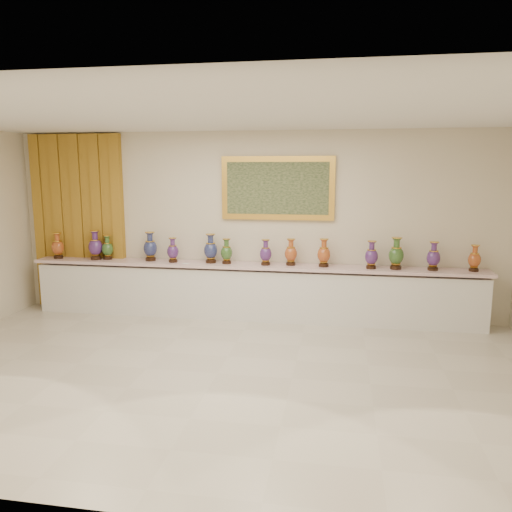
{
  "coord_description": "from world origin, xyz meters",
  "views": [
    {
      "loc": [
        1.39,
        -5.45,
        2.39
      ],
      "look_at": [
        0.18,
        1.7,
        1.13
      ],
      "focal_mm": 35.0,
      "sensor_mm": 36.0,
      "label": 1
    }
  ],
  "objects_px": {
    "vase_0": "(58,247)",
    "vase_2": "(107,249)",
    "counter": "(251,292)",
    "vase_1": "(95,247)"
  },
  "relations": [
    {
      "from": "vase_0",
      "to": "vase_2",
      "type": "xyz_separation_m",
      "value": [
        0.87,
        0.05,
        -0.01
      ]
    },
    {
      "from": "vase_0",
      "to": "vase_2",
      "type": "relative_size",
      "value": 1.07
    },
    {
      "from": "counter",
      "to": "vase_0",
      "type": "xyz_separation_m",
      "value": [
        -3.33,
        -0.04,
        0.66
      ]
    },
    {
      "from": "vase_0",
      "to": "vase_1",
      "type": "height_order",
      "value": "vase_1"
    },
    {
      "from": "counter",
      "to": "vase_0",
      "type": "distance_m",
      "value": 3.4
    },
    {
      "from": "counter",
      "to": "vase_2",
      "type": "xyz_separation_m",
      "value": [
        -2.46,
        0.01,
        0.65
      ]
    },
    {
      "from": "vase_1",
      "to": "vase_2",
      "type": "height_order",
      "value": "vase_1"
    },
    {
      "from": "counter",
      "to": "vase_1",
      "type": "xyz_separation_m",
      "value": [
        -2.64,
        -0.03,
        0.68
      ]
    },
    {
      "from": "counter",
      "to": "vase_2",
      "type": "bearing_deg",
      "value": 179.68
    },
    {
      "from": "vase_1",
      "to": "vase_2",
      "type": "xyz_separation_m",
      "value": [
        0.19,
        0.05,
        -0.04
      ]
    }
  ]
}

